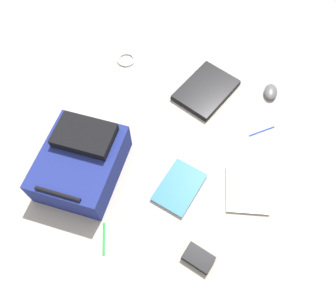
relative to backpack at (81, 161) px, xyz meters
name	(u,v)px	position (x,y,z in m)	size (l,w,h in m)	color
ground_plane	(161,140)	(-0.30, -0.26, -0.09)	(3.72, 3.72, 0.00)	gray
backpack	(81,161)	(0.00, 0.00, 0.00)	(0.34, 0.41, 0.21)	navy
laptop	(206,90)	(-0.45, -0.61, -0.07)	(0.34, 0.39, 0.03)	black
book_comic	(247,190)	(-0.75, -0.10, -0.08)	(0.23, 0.26, 0.01)	silver
book_red	(179,187)	(-0.45, -0.03, -0.08)	(0.22, 0.28, 0.02)	silver
computer_mouse	(271,92)	(-0.78, -0.69, -0.07)	(0.07, 0.11, 0.04)	#4C4C51
cable_coil	(126,59)	(0.04, -0.71, -0.08)	(0.10, 0.10, 0.01)	silver
power_brick	(198,258)	(-0.61, 0.25, -0.07)	(0.08, 0.12, 0.03)	black
pen_black	(262,131)	(-0.77, -0.44, -0.09)	(0.01, 0.01, 0.14)	#1933B2
pen_blue	(104,238)	(-0.20, 0.28, -0.08)	(0.01, 0.01, 0.14)	#198C33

